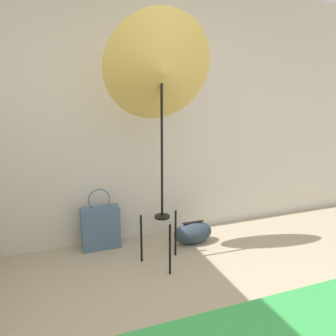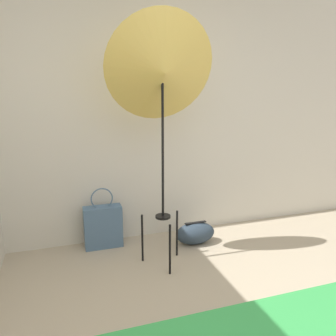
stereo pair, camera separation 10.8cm
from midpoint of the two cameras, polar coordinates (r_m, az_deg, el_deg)
wall_back at (r=3.39m, az=-6.73°, el=8.66°), size 8.00×0.05×2.60m
photo_umbrella at (r=2.78m, az=0.18°, el=16.41°), size 0.94×0.49×2.19m
tote_bag at (r=3.44m, az=-10.33°, el=-9.94°), size 0.38×0.15×0.63m
duffel_bag at (r=3.51m, az=5.66°, el=-11.23°), size 0.42×0.23×0.24m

